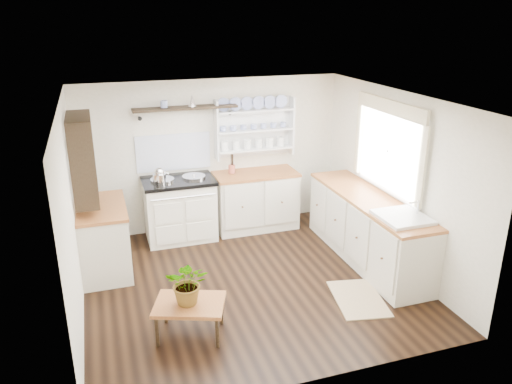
% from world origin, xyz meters
% --- Properties ---
extents(floor, '(4.00, 3.80, 0.01)m').
position_xyz_m(floor, '(0.00, 0.00, 0.00)').
color(floor, black).
rests_on(floor, ground).
extents(wall_back, '(4.00, 0.02, 2.30)m').
position_xyz_m(wall_back, '(0.00, 1.90, 1.15)').
color(wall_back, beige).
rests_on(wall_back, ground).
extents(wall_right, '(0.02, 3.80, 2.30)m').
position_xyz_m(wall_right, '(2.00, 0.00, 1.15)').
color(wall_right, beige).
rests_on(wall_right, ground).
extents(wall_left, '(0.02, 3.80, 2.30)m').
position_xyz_m(wall_left, '(-2.00, 0.00, 1.15)').
color(wall_left, beige).
rests_on(wall_left, ground).
extents(ceiling, '(4.00, 3.80, 0.01)m').
position_xyz_m(ceiling, '(0.00, 0.00, 2.30)').
color(ceiling, white).
rests_on(ceiling, wall_back).
extents(window, '(0.08, 1.55, 1.22)m').
position_xyz_m(window, '(1.95, 0.15, 1.56)').
color(window, white).
rests_on(window, wall_right).
extents(aga_cooker, '(1.04, 0.72, 0.96)m').
position_xyz_m(aga_cooker, '(-0.59, 1.57, 0.47)').
color(aga_cooker, white).
rests_on(aga_cooker, floor).
extents(back_cabinets, '(1.27, 0.63, 0.90)m').
position_xyz_m(back_cabinets, '(0.60, 1.60, 0.46)').
color(back_cabinets, beige).
rests_on(back_cabinets, floor).
extents(right_cabinets, '(0.62, 2.43, 0.90)m').
position_xyz_m(right_cabinets, '(1.70, 0.10, 0.46)').
color(right_cabinets, beige).
rests_on(right_cabinets, floor).
extents(belfast_sink, '(0.55, 0.60, 0.45)m').
position_xyz_m(belfast_sink, '(1.70, -0.65, 0.80)').
color(belfast_sink, white).
rests_on(belfast_sink, right_cabinets).
extents(left_cabinets, '(0.62, 1.13, 0.90)m').
position_xyz_m(left_cabinets, '(-1.70, 0.90, 0.46)').
color(left_cabinets, beige).
rests_on(left_cabinets, floor).
extents(plate_rack, '(1.20, 0.22, 0.90)m').
position_xyz_m(plate_rack, '(0.65, 1.86, 1.56)').
color(plate_rack, white).
rests_on(plate_rack, wall_back).
extents(high_shelf, '(1.50, 0.29, 0.16)m').
position_xyz_m(high_shelf, '(-0.40, 1.78, 1.91)').
color(high_shelf, black).
rests_on(high_shelf, wall_back).
extents(left_shelving, '(0.28, 0.80, 1.05)m').
position_xyz_m(left_shelving, '(-1.84, 0.90, 1.55)').
color(left_shelving, black).
rests_on(left_shelving, wall_left).
extents(kettle, '(0.19, 0.19, 0.23)m').
position_xyz_m(kettle, '(-0.87, 1.45, 1.04)').
color(kettle, silver).
rests_on(kettle, aga_cooker).
extents(utensil_crock, '(0.10, 0.10, 0.12)m').
position_xyz_m(utensil_crock, '(0.25, 1.68, 0.97)').
color(utensil_crock, '#A9503E').
rests_on(utensil_crock, back_cabinets).
extents(center_table, '(0.84, 0.72, 0.39)m').
position_xyz_m(center_table, '(-0.92, -0.85, 0.34)').
color(center_table, brown).
rests_on(center_table, floor).
extents(potted_plant, '(0.52, 0.48, 0.47)m').
position_xyz_m(potted_plant, '(-0.92, -0.85, 0.62)').
color(potted_plant, '#3F7233').
rests_on(potted_plant, center_table).
extents(floor_rug, '(0.70, 0.94, 0.02)m').
position_xyz_m(floor_rug, '(1.10, -0.80, 0.01)').
color(floor_rug, '#9D875B').
rests_on(floor_rug, floor).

